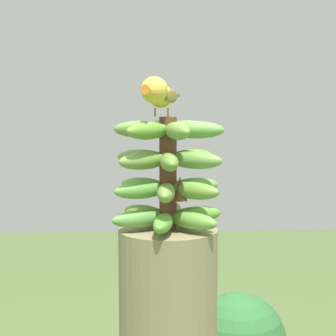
% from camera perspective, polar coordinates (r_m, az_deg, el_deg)
% --- Properties ---
extents(banana_bunch, '(0.29, 0.29, 0.28)m').
position_cam_1_polar(banana_bunch, '(1.43, 0.01, -0.57)').
color(banana_bunch, brown).
rests_on(banana_bunch, banana_tree).
extents(perched_bird, '(0.10, 0.22, 0.10)m').
position_cam_1_polar(perched_bird, '(1.41, -0.97, 7.34)').
color(perched_bird, '#C68933').
rests_on(perched_bird, banana_bunch).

